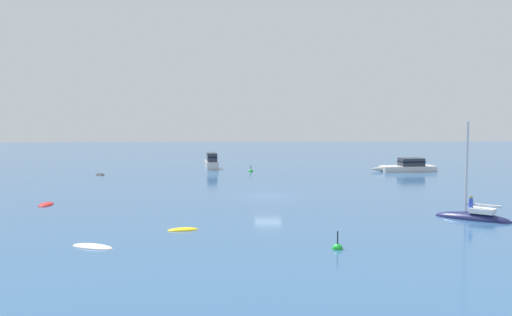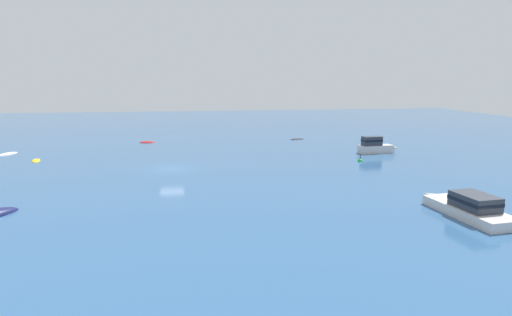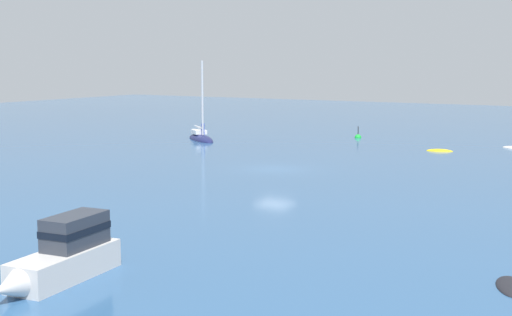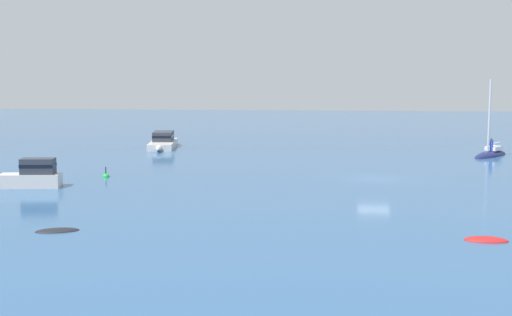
{
  "view_description": "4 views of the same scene",
  "coord_description": "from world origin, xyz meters",
  "views": [
    {
      "loc": [
        -60.52,
        3.95,
        9.11
      ],
      "look_at": [
        7.92,
        0.78,
        2.95
      ],
      "focal_mm": 45.38,
      "sensor_mm": 36.0,
      "label": 1
    },
    {
      "loc": [
        1.81,
        -45.4,
        9.49
      ],
      "look_at": [
        9.33,
        1.64,
        0.59
      ],
      "focal_mm": 30.29,
      "sensor_mm": 36.0,
      "label": 2
    },
    {
      "loc": [
        42.51,
        23.56,
        7.45
      ],
      "look_at": [
        6.67,
        2.42,
        1.74
      ],
      "focal_mm": 49.77,
      "sensor_mm": 36.0,
      "label": 3
    },
    {
      "loc": [
        4.71,
        56.94,
        9.16
      ],
      "look_at": [
        9.4,
        -0.63,
        1.47
      ],
      "focal_mm": 50.87,
      "sensor_mm": 36.0,
      "label": 4
    }
  ],
  "objects": [
    {
      "name": "tender",
      "position": [
        18.65,
        19.35,
        0.0
      ],
      "size": [
        2.58,
        1.72,
        0.32
      ],
      "rotation": [
        0.0,
        0.0,
        3.46
      ],
      "color": "black",
      "rests_on": "ground"
    },
    {
      "name": "tender_1",
      "position": [
        -15.63,
        7.01,
        0.0
      ],
      "size": [
        1.36,
        2.31,
        0.37
      ],
      "rotation": [
        0.0,
        0.0,
        4.94
      ],
      "color": "yellow",
      "rests_on": "ground"
    },
    {
      "name": "sailboat",
      "position": [
        -12.48,
        -14.96,
        0.17
      ],
      "size": [
        4.89,
        5.59,
        8.01
      ],
      "rotation": [
        0.0,
        0.0,
        0.9
      ],
      "color": "#191E4C",
      "rests_on": "ground"
    },
    {
      "name": "cabin_cruiser",
      "position": [
        25.56,
        5.92,
        0.87
      ],
      "size": [
        5.55,
        1.98,
        2.14
      ],
      "rotation": [
        0.0,
        0.0,
        0.11
      ],
      "color": "silver",
      "rests_on": "ground"
    },
    {
      "name": "mooring_buoy",
      "position": [
        -21.88,
        -2.84,
        0.01
      ],
      "size": [
        0.67,
        0.67,
        1.45
      ],
      "color": "green",
      "rests_on": "ground"
    },
    {
      "name": "ground_plane",
      "position": [
        0.0,
        0.0,
        0.0
      ],
      "size": [
        161.31,
        161.31,
        0.0
      ],
      "primitive_type": "plane",
      "color": "#2D5684"
    },
    {
      "name": "channel_buoy",
      "position": [
        21.34,
        0.82,
        0.01
      ],
      "size": [
        0.56,
        0.56,
        1.09
      ],
      "color": "green",
      "rests_on": "ground"
    }
  ]
}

